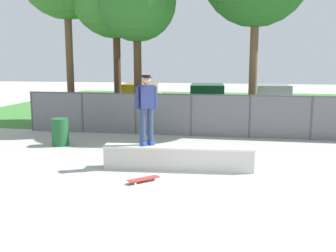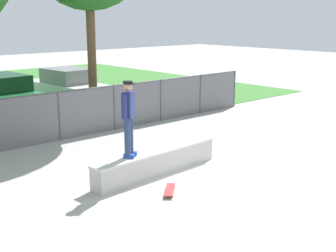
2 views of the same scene
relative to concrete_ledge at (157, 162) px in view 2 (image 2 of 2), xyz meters
name	(u,v)px [view 2 (image 2 of 2)]	position (x,y,z in m)	size (l,w,h in m)	color
ground_plane	(228,182)	(0.89, -1.61, -0.31)	(80.00, 80.00, 0.00)	#ADAAA3
concrete_ledge	(157,162)	(0.00, 0.00, 0.00)	(3.95, 0.73, 0.62)	#B7B5AD
skateboarder	(128,115)	(-0.85, 0.03, 1.34)	(0.51, 0.43, 1.84)	#2647A5
skateboard	(170,190)	(-0.64, -1.20, -0.24)	(0.72, 0.69, 0.09)	red
chainlink_fence	(88,109)	(0.89, 4.60, 0.56)	(15.21, 0.07, 1.60)	#4C4C51
car_green	(2,95)	(0.02, 9.66, 0.53)	(2.26, 4.32, 1.66)	#1E6638
car_white	(67,86)	(3.14, 9.92, 0.53)	(2.26, 4.32, 1.66)	silver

